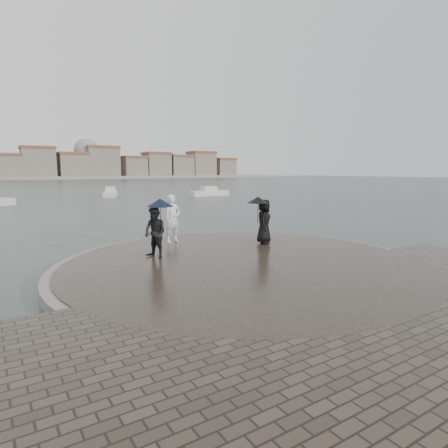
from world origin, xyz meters
TOP-DOWN VIEW (x-y plane):
  - ground at (0.00, 0.00)m, footprint 400.00×400.00m
  - kerb_ring at (0.00, 3.50)m, footprint 12.50×12.50m
  - quay_tip at (0.00, 3.50)m, footprint 11.90×11.90m
  - statue at (-0.64, 7.81)m, footprint 0.81×0.61m
  - visitor_left at (-2.30, 5.57)m, footprint 1.20×1.10m
  - visitor_right at (2.39, 5.58)m, footprint 1.24×1.08m
  - boats at (5.84, 38.56)m, footprint 31.30×13.38m

SIDE VIEW (x-z plane):
  - ground at x=0.00m, z-range 0.00..0.00m
  - kerb_ring at x=0.00m, z-range 0.00..0.32m
  - quay_tip at x=0.00m, z-range 0.00..0.36m
  - boats at x=5.84m, z-range -0.37..1.13m
  - statue at x=-0.64m, z-range 0.36..2.38m
  - visitor_right at x=2.39m, z-range 0.47..2.42m
  - visitor_left at x=-2.30m, z-range 0.43..2.47m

